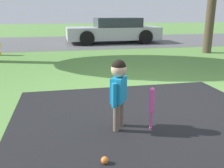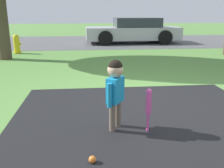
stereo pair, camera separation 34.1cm
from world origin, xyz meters
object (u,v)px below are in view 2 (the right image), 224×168
object	(u,v)px
baseball_bat	(149,104)
parked_car	(133,31)
child	(115,85)
fire_hydrant	(17,44)
sports_ball	(92,159)

from	to	relation	value
baseball_bat	parked_car	distance (m)	9.26
baseball_bat	child	bearing A→B (deg)	165.72
fire_hydrant	child	bearing A→B (deg)	-65.95
sports_ball	baseball_bat	bearing A→B (deg)	41.78
child	sports_ball	bearing A→B (deg)	-169.65
child	baseball_bat	size ratio (longest dim) A/B	1.62
fire_hydrant	parked_car	size ratio (longest dim) A/B	0.15
baseball_bat	fire_hydrant	world-z (taller)	fire_hydrant
parked_car	sports_ball	bearing A→B (deg)	76.32
baseball_bat	fire_hydrant	size ratio (longest dim) A/B	0.82
child	baseball_bat	world-z (taller)	child
sports_ball	fire_hydrant	xyz separation A→B (m)	(-2.51, 7.02, 0.29)
sports_ball	fire_hydrant	world-z (taller)	fire_hydrant
baseball_bat	parked_car	xyz separation A→B (m)	(1.47, 9.14, 0.21)
baseball_bat	sports_ball	distance (m)	0.99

